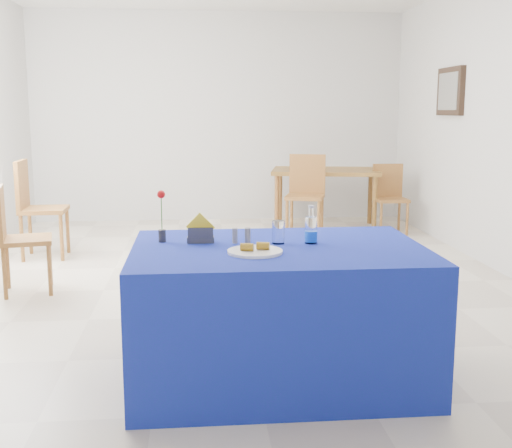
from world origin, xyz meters
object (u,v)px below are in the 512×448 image
Objects in this scene: chair_win_a at (15,232)px; chair_win_b at (34,202)px; water_bottle at (311,231)px; plate at (255,252)px; chair_bg_right at (389,193)px; oak_table at (325,175)px; blue_table at (278,313)px; chair_bg_left at (306,189)px.

chair_win_b is (-0.16, 1.32, 0.06)m from chair_win_a.
chair_win_a is (-2.12, 1.83, -0.31)m from water_bottle.
chair_win_a is at bearing -175.06° from chair_win_b.
chair_win_a is (-1.78, 2.05, -0.25)m from plate.
chair_bg_right is at bearing -70.64° from chair_win_a.
chair_win_b is at bearing 120.00° from plate.
oak_table is 1.48× the size of chair_win_b.
chair_win_b reaches higher than chair_win_a.
water_bottle reaches higher than oak_table.
oak_table is 1.65× the size of chair_win_a.
water_bottle is 2.82m from chair_win_a.
chair_bg_right is (1.92, 4.24, 0.11)m from blue_table.
plate is 0.30× the size of chair_bg_left.
chair_bg_left is (1.01, 4.29, -0.20)m from plate.
oak_table is 4.16m from chair_win_a.
plate reaches higher than oak_table.
chair_win_b reaches higher than plate.
chair_bg_left is at bearing -63.25° from chair_win_a.
blue_table is at bearing -85.01° from chair_bg_left.
oak_table is at bearing 75.45° from blue_table.
blue_table is at bearing -146.50° from chair_win_a.
chair_bg_right is at bearing -77.67° from chair_win_b.
water_bottle reaches higher than chair_win_a.
oak_table is 0.61m from chair_bg_left.
chair_bg_left is 3.58m from chair_win_a.
plate is 0.32× the size of chair_win_a.
chair_bg_left reaches higher than chair_bg_right.
blue_table is 1.08× the size of oak_table.
chair_bg_left reaches higher than blue_table.
water_bottle is at bearing 33.19° from plate.
chair_win_a is at bearing 135.49° from blue_table.
water_bottle is 0.15× the size of oak_table.
oak_table is 0.84m from chair_bg_right.
chair_win_a is at bearing -124.42° from chair_bg_left.
chair_win_b reaches higher than chair_bg_left.
chair_win_b is (-1.94, 3.37, -0.19)m from plate.
chair_win_a is (-1.93, 1.89, 0.14)m from blue_table.
chair_win_b is (-2.09, 3.22, 0.20)m from blue_table.
blue_table is 4.80m from oak_table.
water_bottle reaches higher than plate.
chair_bg_right is at bearing 64.79° from plate.
chair_bg_left is at bearing -74.68° from chair_win_b.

